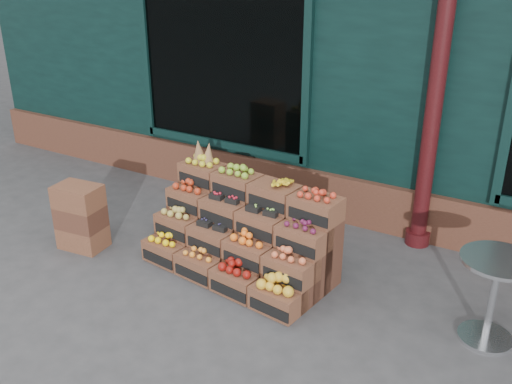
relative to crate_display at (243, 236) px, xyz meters
The scene contains 6 objects.
ground 0.72m from the crate_display, 63.65° to the right, with size 60.00×60.00×0.00m, color #3D3D3F.
shop_facade 5.00m from the crate_display, 86.58° to the left, with size 12.00×6.24×4.80m.
crate_display is the anchor object (origin of this frame).
spare_crates 1.91m from the crate_display, 163.15° to the right, with size 0.54×0.41×0.76m.
bistro_table 2.51m from the crate_display, ahead, with size 0.65×0.65×0.82m.
shopkeeper 2.41m from the crate_display, 113.24° to the left, with size 0.67×0.44×1.83m, color #144926.
Camera 1 is at (2.59, -4.00, 3.23)m, focal length 40.00 mm.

